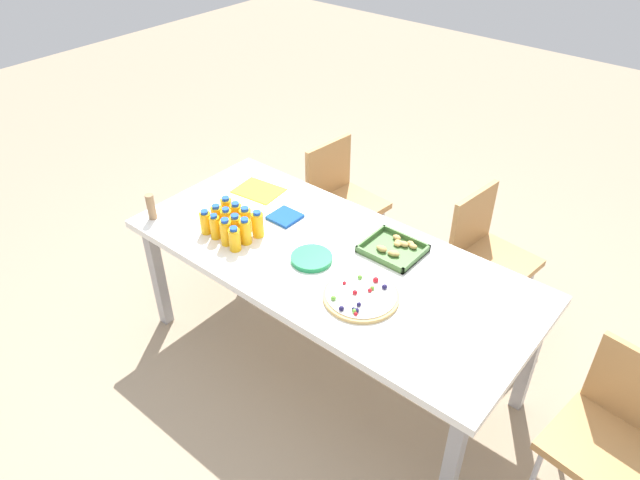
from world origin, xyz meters
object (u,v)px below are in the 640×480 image
juice_bottle_1 (215,227)px  juice_bottle_6 (236,227)px  chair_far_left (341,195)px  paper_folder (259,191)px  napkin_stack (285,217)px  cardboard_tube (151,207)px  juice_bottle_9 (236,215)px  juice_bottle_8 (227,209)px  juice_bottle_7 (245,231)px  chair_end (614,430)px  juice_bottle_3 (235,239)px  juice_bottle_5 (227,221)px  juice_bottle_2 (226,232)px  chair_far_right (486,250)px  juice_bottle_4 (217,217)px  party_table (329,266)px  fruit_pizza (361,296)px  plate_stack (312,258)px  juice_bottle_0 (206,222)px  juice_bottle_11 (258,224)px  snack_tray (394,249)px  juice_bottle_10 (246,220)px

juice_bottle_1 → juice_bottle_6: bearing=40.0°
chair_far_left → paper_folder: chair_far_left is taller
napkin_stack → cardboard_tube: cardboard_tube is taller
juice_bottle_9 → juice_bottle_8: bearing=175.7°
paper_folder → juice_bottle_7: bearing=-52.5°
chair_end → cardboard_tube: size_ratio=5.72×
juice_bottle_3 → juice_bottle_5: size_ratio=0.91×
cardboard_tube → juice_bottle_2: bearing=11.4°
juice_bottle_1 → cardboard_tube: cardboard_tube is taller
chair_far_right → paper_folder: size_ratio=3.19×
juice_bottle_5 → juice_bottle_9: juice_bottle_5 is taller
juice_bottle_4 → juice_bottle_9: (0.07, 0.07, 0.01)m
juice_bottle_3 → juice_bottle_9: size_ratio=0.93×
party_table → fruit_pizza: fruit_pizza is taller
plate_stack → juice_bottle_1: bearing=-161.6°
juice_bottle_3 → juice_bottle_4: 0.23m
juice_bottle_0 → juice_bottle_3: 0.22m
fruit_pizza → chair_far_right: bearing=81.3°
party_table → juice_bottle_11: 0.42m
juice_bottle_7 → juice_bottle_11: juice_bottle_11 is taller
juice_bottle_6 → paper_folder: size_ratio=0.53×
cardboard_tube → paper_folder: size_ratio=0.56×
fruit_pizza → napkin_stack: fruit_pizza is taller
party_table → juice_bottle_1: (-0.54, -0.25, 0.13)m
juice_bottle_2 → cardboard_tube: bearing=-168.6°
juice_bottle_6 → juice_bottle_11: bearing=48.5°
party_table → cardboard_tube: bearing=-159.6°
juice_bottle_4 → paper_folder: (-0.09, 0.39, -0.06)m
juice_bottle_6 → snack_tray: (0.68, 0.42, -0.05)m
party_table → juice_bottle_7: juice_bottle_7 is taller
juice_bottle_4 → juice_bottle_6: 0.15m
juice_bottle_5 → juice_bottle_3: bearing=-29.5°
juice_bottle_0 → napkin_stack: size_ratio=0.89×
fruit_pizza → snack_tray: size_ratio=1.22×
juice_bottle_6 → cardboard_tube: 0.50m
napkin_stack → juice_bottle_3: bearing=-90.1°
party_table → chair_far_left: 0.97m
juice_bottle_8 → juice_bottle_10: bearing=-1.8°
chair_far_left → juice_bottle_0: bearing=1.8°
juice_bottle_0 → juice_bottle_1: bearing=-0.2°
juice_bottle_5 → juice_bottle_7: size_ratio=1.00×
juice_bottle_5 → juice_bottle_6: size_ratio=1.05×
juice_bottle_0 → juice_bottle_2: size_ratio=0.90×
juice_bottle_4 → plate_stack: (0.57, 0.09, -0.05)m
juice_bottle_0 → juice_bottle_3: bearing=-2.0°
juice_bottle_1 → paper_folder: bearing=108.5°
juice_bottle_4 → juice_bottle_5: 0.08m
juice_bottle_3 → juice_bottle_4: size_ratio=1.01×
juice_bottle_0 → juice_bottle_6: 0.17m
juice_bottle_0 → juice_bottle_9: (0.08, 0.14, 0.00)m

